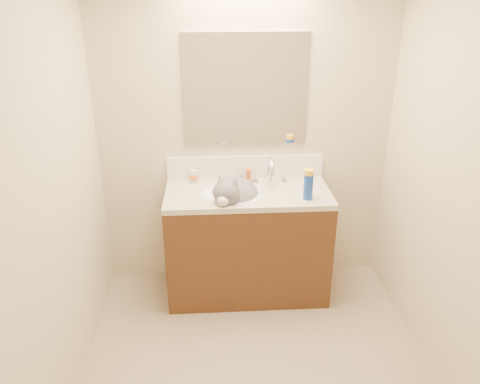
{
  "coord_description": "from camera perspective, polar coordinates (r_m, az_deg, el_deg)",
  "views": [
    {
      "loc": [
        -0.25,
        -2.11,
        2.24
      ],
      "look_at": [
        -0.06,
        0.92,
        0.88
      ],
      "focal_mm": 35.0,
      "sensor_mm": 36.0,
      "label": 1
    }
  ],
  "objects": [
    {
      "name": "pill_label",
      "position": [
        3.55,
        -5.68,
        1.84
      ],
      "size": [
        0.08,
        0.08,
        0.04
      ],
      "primitive_type": "cylinder",
      "rotation": [
        0.0,
        0.0,
        -0.36
      ],
      "color": "orange",
      "rests_on": "pill_bottle"
    },
    {
      "name": "amber_bottle",
      "position": [
        3.57,
        1.07,
        2.09
      ],
      "size": [
        0.05,
        0.05,
        0.09
      ],
      "primitive_type": "cylinder",
      "rotation": [
        0.0,
        0.0,
        -0.29
      ],
      "color": "#D55819",
      "rests_on": "counter_slab"
    },
    {
      "name": "spray_can",
      "position": [
        3.28,
        8.32,
        0.63
      ],
      "size": [
        0.07,
        0.07,
        0.18
      ],
      "primitive_type": "cylinder",
      "rotation": [
        0.0,
        0.0,
        0.07
      ],
      "color": "#163B9D",
      "rests_on": "counter_slab"
    },
    {
      "name": "mirror",
      "position": [
        3.43,
        0.69,
        12.3
      ],
      "size": [
        0.9,
        0.02,
        0.8
      ],
      "primitive_type": "cube",
      "color": "white",
      "rests_on": "room_shell"
    },
    {
      "name": "vanity_cabinet",
      "position": [
        3.6,
        0.91,
        -6.5
      ],
      "size": [
        1.2,
        0.55,
        0.82
      ],
      "primitive_type": "cube",
      "color": "#432511",
      "rests_on": "ground"
    },
    {
      "name": "silver_jar",
      "position": [
        3.55,
        0.17,
        1.73
      ],
      "size": [
        0.06,
        0.06,
        0.06
      ],
      "primitive_type": "cylinder",
      "rotation": [
        0.0,
        0.0,
        -0.02
      ],
      "color": "#B7B7BC",
      "rests_on": "counter_slab"
    },
    {
      "name": "basin",
      "position": [
        3.39,
        -1.03,
        -1.28
      ],
      "size": [
        0.45,
        0.36,
        0.14
      ],
      "primitive_type": "ellipsoid",
      "color": "white",
      "rests_on": "vanity_cabinet"
    },
    {
      "name": "toothbrush",
      "position": [
        3.42,
        1.83,
        0.35
      ],
      "size": [
        0.08,
        0.13,
        0.01
      ],
      "primitive_type": "cube",
      "rotation": [
        0.0,
        0.0,
        0.49
      ],
      "color": "silver",
      "rests_on": "counter_slab"
    },
    {
      "name": "room_shell",
      "position": [
        2.26,
        3.0,
        4.55
      ],
      "size": [
        2.24,
        2.54,
        2.52
      ],
      "color": "#C3B291",
      "rests_on": "ground"
    },
    {
      "name": "backsplash",
      "position": [
        3.6,
        0.64,
        3.07
      ],
      "size": [
        1.2,
        0.02,
        0.18
      ],
      "primitive_type": "cube",
      "color": "silver",
      "rests_on": "counter_slab"
    },
    {
      "name": "counter_slab",
      "position": [
        3.4,
        0.96,
        -0.25
      ],
      "size": [
        1.2,
        0.55,
        0.04
      ],
      "primitive_type": "cube",
      "color": "#C1B198",
      "rests_on": "vanity_cabinet"
    },
    {
      "name": "spray_cap",
      "position": [
        3.24,
        8.43,
        2.38
      ],
      "size": [
        0.07,
        0.07,
        0.04
      ],
      "primitive_type": "cylinder",
      "rotation": [
        0.0,
        0.0,
        0.07
      ],
      "color": "yellow",
      "rests_on": "spray_can"
    },
    {
      "name": "faucet",
      "position": [
        3.5,
        3.73,
        2.33
      ],
      "size": [
        0.28,
        0.2,
        0.21
      ],
      "color": "silver",
      "rests_on": "counter_slab"
    },
    {
      "name": "pill_bottle",
      "position": [
        3.55,
        -5.68,
        1.91
      ],
      "size": [
        0.07,
        0.07,
        0.1
      ],
      "primitive_type": "cylinder",
      "rotation": [
        0.0,
        0.0,
        -0.36
      ],
      "color": "silver",
      "rests_on": "counter_slab"
    },
    {
      "name": "cat",
      "position": [
        3.36,
        -0.76,
        -0.41
      ],
      "size": [
        0.47,
        0.52,
        0.36
      ],
      "rotation": [
        0.0,
        0.0,
        -0.39
      ],
      "color": "#585558",
      "rests_on": "basin"
    },
    {
      "name": "toothbrush_head",
      "position": [
        3.42,
        1.83,
        0.39
      ],
      "size": [
        0.03,
        0.03,
        0.02
      ],
      "primitive_type": "cube",
      "rotation": [
        0.0,
        0.0,
        0.49
      ],
      "color": "#5D86C7",
      "rests_on": "counter_slab"
    }
  ]
}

